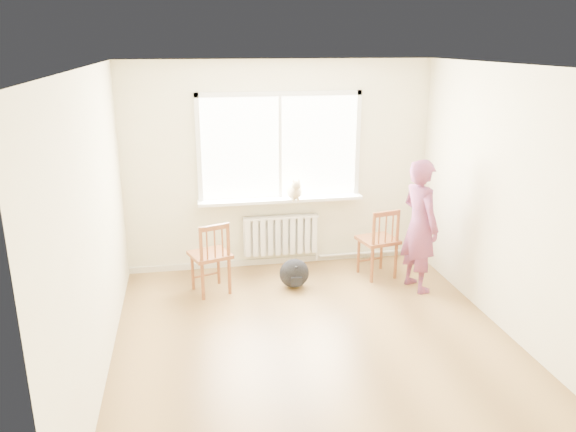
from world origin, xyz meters
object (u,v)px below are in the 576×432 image
chair_left (212,258)px  cat (294,190)px  chair_right (380,243)px  person (420,226)px  backpack (294,273)px

chair_left → cat: 1.41m
chair_right → person: person is taller
cat → person: bearing=-33.2°
chair_right → cat: bearing=-38.1°
chair_left → cat: cat is taller
person → backpack: (-1.47, 0.29, -0.62)m
chair_left → person: 2.51m
person → chair_right: bearing=25.9°
chair_right → person: (0.34, -0.41, 0.34)m
cat → backpack: 1.09m
chair_left → backpack: bearing=160.4°
chair_right → cat: size_ratio=2.01×
person → chair_left: bearing=69.2°
chair_left → chair_right: 2.13m
chair_right → backpack: size_ratio=2.51×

